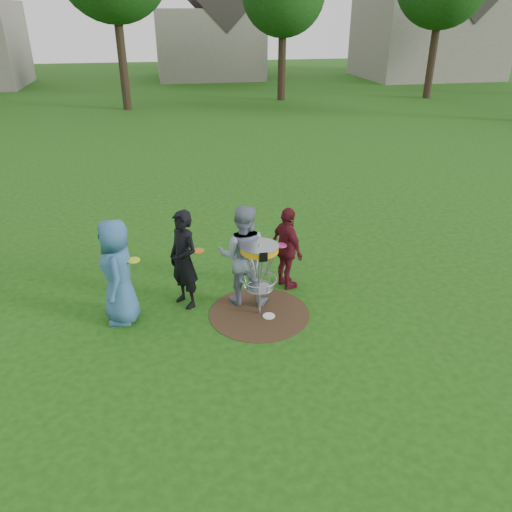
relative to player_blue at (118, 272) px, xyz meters
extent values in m
plane|color=#19470F|center=(2.36, -0.29, -0.93)|extent=(100.00, 100.00, 0.00)
cylinder|color=#47331E|center=(2.36, -0.29, -0.93)|extent=(1.80, 1.80, 0.01)
imported|color=#315C88|center=(0.00, 0.00, 0.00)|extent=(0.60, 0.91, 1.86)
imported|color=black|center=(1.11, 0.29, -0.02)|extent=(0.73, 0.79, 1.82)
imported|color=gray|center=(2.16, 0.20, 0.01)|extent=(1.08, 0.94, 1.89)
imported|color=#5A141E|center=(3.07, 0.58, -0.12)|extent=(0.66, 1.03, 1.63)
cylinder|color=white|center=(2.51, -0.42, -0.92)|extent=(0.22, 0.22, 0.02)
cylinder|color=#9EA0A5|center=(2.36, -0.29, -0.24)|extent=(0.05, 0.05, 1.38)
cylinder|color=orange|center=(2.36, -0.29, 0.35)|extent=(0.64, 0.64, 0.10)
cylinder|color=#9EA0A5|center=(2.36, -0.29, 0.40)|extent=(0.66, 0.66, 0.01)
cube|color=black|center=(2.36, -0.61, 0.35)|extent=(0.14, 0.02, 0.16)
torus|color=#9EA0A5|center=(2.36, -0.29, -0.23)|extent=(0.62, 0.62, 0.02)
torus|color=#9EA0A5|center=(2.36, -0.29, -0.39)|extent=(0.50, 0.50, 0.02)
cylinder|color=#9EA0A5|center=(2.36, -0.29, -0.40)|extent=(0.44, 0.44, 0.01)
cylinder|color=#D0F31B|center=(0.28, -0.03, 0.21)|extent=(0.22, 0.22, 0.02)
cylinder|color=orange|center=(1.37, 0.17, 0.18)|extent=(0.22, 0.22, 0.02)
cylinder|color=#DE3A70|center=(2.27, -0.06, 0.23)|extent=(0.22, 0.22, 0.02)
cylinder|color=#E03B83|center=(2.90, 0.36, 0.07)|extent=(0.22, 0.22, 0.02)
cylinder|color=#38281C|center=(-0.64, 21.21, 1.38)|extent=(0.46, 0.46, 4.62)
cylinder|color=#38281C|center=(8.36, 22.71, 0.96)|extent=(0.46, 0.46, 3.78)
cylinder|color=#38281C|center=(17.36, 21.71, 1.17)|extent=(0.46, 0.46, 4.20)
cube|color=gray|center=(5.36, 34.71, 1.57)|extent=(8.00, 7.00, 5.00)
cube|color=gray|center=(22.36, 31.71, 2.07)|extent=(10.00, 8.00, 6.00)
camera|label=1|loc=(0.86, -7.67, 3.93)|focal=35.00mm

